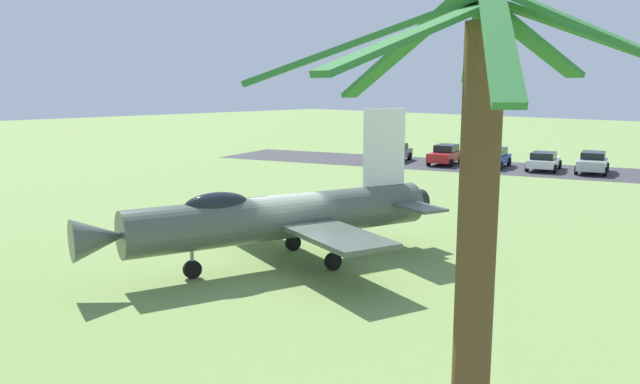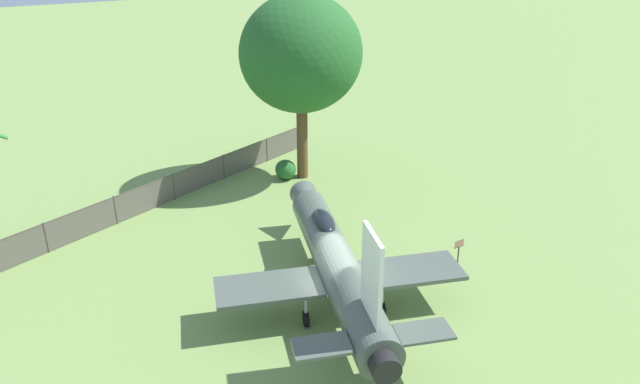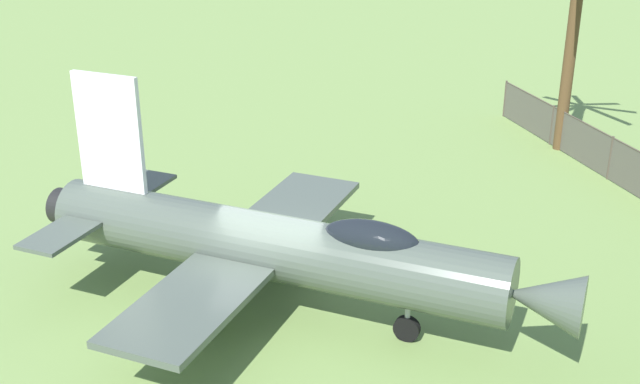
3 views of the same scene
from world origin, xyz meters
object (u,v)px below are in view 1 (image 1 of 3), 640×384
at_px(parked_car_silver, 593,162).
at_px(parked_car_white, 544,161).
at_px(info_plaque, 182,216).
at_px(parked_car_red, 445,154).
at_px(display_jet, 275,216).
at_px(parked_car_blue, 493,157).
at_px(parked_car_gray, 393,152).
at_px(palm_tree, 473,293).

height_order(parked_car_silver, parked_car_white, parked_car_silver).
distance_m(info_plaque, parked_car_silver, 31.40).
distance_m(parked_car_white, parked_car_red, 7.38).
bearing_deg(display_jet, parked_car_blue, -149.05).
height_order(info_plaque, parked_car_white, parked_car_white).
bearing_deg(parked_car_red, display_jet, 5.22).
xyz_separation_m(parked_car_white, parked_car_red, (-7.06, -2.17, 0.08)).
distance_m(parked_car_white, parked_car_gray, 11.74).
bearing_deg(parked_car_blue, display_jet, -0.56).
xyz_separation_m(display_jet, parked_car_blue, (-8.13, 29.04, -0.99)).
height_order(display_jet, info_plaque, display_jet).
xyz_separation_m(info_plaque, parked_car_silver, (4.54, 31.07, -0.08)).
height_order(palm_tree, parked_car_silver, palm_tree).
xyz_separation_m(display_jet, palm_tree, (12.57, -8.12, 2.24)).
bearing_deg(parked_car_silver, palm_tree, 1.75).
height_order(parked_car_white, parked_car_red, parked_car_red).
bearing_deg(info_plaque, parked_car_blue, 94.14).
height_order(palm_tree, parked_car_blue, palm_tree).
relative_size(parked_car_white, parked_car_blue, 0.98).
xyz_separation_m(parked_car_silver, parked_car_red, (-10.12, -3.36, 0.02)).
relative_size(parked_car_silver, parked_car_blue, 1.02).
distance_m(parked_car_silver, parked_car_blue, 6.98).
bearing_deg(info_plaque, parked_car_gray, 110.24).
height_order(parked_car_silver, parked_car_gray, parked_car_silver).
xyz_separation_m(parked_car_red, parked_car_gray, (-4.13, -1.37, -0.04)).
bearing_deg(display_jet, parked_car_silver, -161.93).
relative_size(display_jet, parked_car_silver, 2.75).
distance_m(palm_tree, parked_car_red, 43.48).
height_order(display_jet, parked_car_blue, display_jet).
distance_m(palm_tree, parked_car_gray, 44.84).
relative_size(info_plaque, parked_car_gray, 0.22).
xyz_separation_m(palm_tree, parked_car_silver, (-14.07, 39.35, -3.22)).
height_order(info_plaque, parked_car_red, parked_car_red).
bearing_deg(parked_car_white, parked_car_silver, -85.85).
distance_m(parked_car_silver, parked_car_red, 10.66).
relative_size(info_plaque, parked_car_silver, 0.24).
relative_size(palm_tree, info_plaque, 6.35).
bearing_deg(display_jet, parked_car_gray, -133.96).
xyz_separation_m(palm_tree, parked_car_gray, (-28.32, 34.61, -3.24)).
bearing_deg(parked_car_blue, info_plaque, -12.05).
height_order(info_plaque, parked_car_silver, parked_car_silver).
bearing_deg(info_plaque, palm_tree, -23.97).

